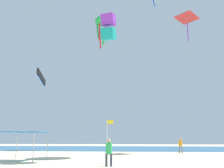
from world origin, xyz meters
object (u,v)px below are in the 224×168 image
object	(u,v)px
person_near_tent	(180,144)
kite_box_purple	(109,27)
person_leftmost	(109,150)
kite_diamond_red	(187,19)
canopy_tent	(25,133)
kite_octopus_green	(102,23)
banner_flag	(108,136)
kite_parafoil_black	(41,77)

from	to	relation	value
person_near_tent	kite_box_purple	xyz separation A→B (m)	(-8.32, -10.52, 11.61)
person_leftmost	kite_diamond_red	distance (m)	28.28
canopy_tent	person_leftmost	bearing A→B (deg)	-24.92
kite_octopus_green	person_leftmost	bearing A→B (deg)	95.48
person_leftmost	person_near_tent	bearing A→B (deg)	-123.21
canopy_tent	banner_flag	xyz separation A→B (m)	(7.16, 1.22, -0.19)
kite_box_purple	kite_octopus_green	xyz separation A→B (m)	(-3.29, 20.42, 10.76)
person_near_tent	kite_box_purple	bearing A→B (deg)	52.24
kite_octopus_green	person_near_tent	bearing A→B (deg)	136.44
kite_parafoil_black	banner_flag	bearing A→B (deg)	-141.12
person_leftmost	kite_box_purple	bearing A→B (deg)	-90.01
kite_octopus_green	banner_flag	bearing A→B (deg)	95.94
person_near_tent	banner_flag	world-z (taller)	banner_flag
person_leftmost	kite_box_purple	world-z (taller)	kite_box_purple
person_near_tent	kite_parafoil_black	xyz separation A→B (m)	(-21.16, 5.48, 10.67)
person_leftmost	kite_octopus_green	distance (m)	33.94
kite_box_purple	kite_parafoil_black	world-z (taller)	kite_box_purple
kite_parafoil_black	kite_diamond_red	size ratio (longest dim) A/B	0.96
person_leftmost	banner_flag	world-z (taller)	banner_flag
banner_flag	kite_octopus_green	xyz separation A→B (m)	(-3.25, 20.41, 21.36)
kite_parafoil_black	kite_diamond_red	world-z (taller)	kite_diamond_red
person_near_tent	kite_parafoil_black	bearing A→B (deg)	-13.90
kite_parafoil_black	kite_diamond_red	xyz separation A→B (m)	(23.80, -2.57, 8.24)
kite_octopus_green	kite_diamond_red	distance (m)	16.25
banner_flag	kite_octopus_green	bearing A→B (deg)	99.04
kite_box_purple	kite_octopus_green	size ratio (longest dim) A/B	0.47
banner_flag	person_near_tent	bearing A→B (deg)	51.48
kite_octopus_green	kite_diamond_red	world-z (taller)	kite_octopus_green
canopy_tent	kite_parafoil_black	distance (m)	20.43
person_near_tent	person_leftmost	xyz separation A→B (m)	(-7.80, -15.32, -0.03)
kite_box_purple	kite_octopus_green	bearing A→B (deg)	-68.59
kite_octopus_green	kite_parafoil_black	bearing A→B (deg)	21.77
person_near_tent	banner_flag	size ratio (longest dim) A/B	0.54
kite_parafoil_black	person_leftmost	bearing A→B (deg)	-147.09
kite_box_purple	kite_parafoil_black	bearing A→B (deg)	-38.99
kite_box_purple	kite_diamond_red	distance (m)	18.81
person_near_tent	kite_diamond_red	world-z (taller)	kite_diamond_red
canopy_tent	kite_box_purple	world-z (taller)	kite_box_purple
kite_octopus_green	kite_box_purple	bearing A→B (deg)	96.04
canopy_tent	person_near_tent	xyz separation A→B (m)	(15.52, 11.73, -1.20)
banner_flag	kite_parafoil_black	bearing A→B (deg)	128.67
kite_box_purple	kite_parafoil_black	xyz separation A→B (m)	(-12.83, 15.99, -0.94)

